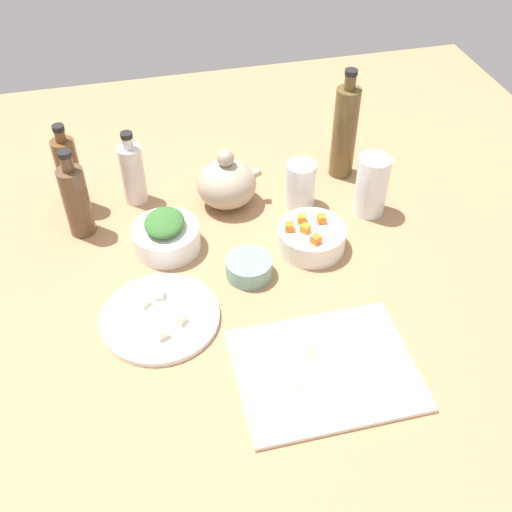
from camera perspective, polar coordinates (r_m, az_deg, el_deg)
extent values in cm
cube|color=#A37952|center=(131.18, 0.00, -2.08)|extent=(190.00, 190.00, 3.00)
cube|color=white|center=(113.63, 6.49, -10.52)|extent=(32.56, 25.69, 1.00)
cylinder|color=white|center=(122.21, -8.97, -5.69)|extent=(23.64, 23.64, 1.20)
cylinder|color=white|center=(135.82, -8.39, 1.72)|extent=(14.96, 14.96, 5.55)
cylinder|color=white|center=(135.04, 5.20, 1.72)|extent=(15.12, 15.12, 5.34)
cylinder|color=#73A294|center=(128.16, -0.62, -1.19)|extent=(9.93, 9.93, 4.12)
ellipsoid|color=tan|center=(145.14, -2.77, 6.74)|extent=(14.22, 13.69, 11.33)
sphere|color=#A59483|center=(140.98, -2.87, 9.12)|extent=(3.98, 3.98, 3.98)
cylinder|color=tan|center=(145.31, -0.43, 7.53)|extent=(5.38, 2.00, 3.93)
cylinder|color=brown|center=(153.70, 8.27, 11.31)|extent=(6.02, 6.02, 23.45)
cylinder|color=brown|center=(147.14, 8.81, 15.79)|extent=(2.71, 2.71, 3.61)
cylinder|color=black|center=(146.08, 8.91, 16.63)|extent=(3.01, 3.01, 1.20)
cylinder|color=silver|center=(148.11, -11.44, 7.49)|extent=(5.57, 5.57, 14.70)
cylinder|color=silver|center=(143.33, -11.92, 10.33)|extent=(2.50, 2.50, 2.78)
cylinder|color=black|center=(142.30, -12.04, 11.00)|extent=(2.78, 2.78, 1.20)
cylinder|color=brown|center=(140.83, -16.44, 4.89)|extent=(5.86, 5.86, 16.77)
cylinder|color=brown|center=(135.09, -17.28, 8.28)|extent=(2.64, 2.64, 3.56)
cylinder|color=black|center=(133.82, -17.49, 9.11)|extent=(2.93, 2.93, 1.20)
cylinder|color=brown|center=(148.58, -17.02, 7.29)|extent=(5.35, 5.35, 18.12)
cylinder|color=brown|center=(143.07, -17.87, 10.66)|extent=(2.41, 2.41, 2.75)
cylinder|color=black|center=(142.08, -18.04, 11.33)|extent=(2.67, 2.67, 1.20)
cylinder|color=white|center=(145.11, 4.17, 6.68)|extent=(7.06, 7.06, 11.42)
cylinder|color=white|center=(144.08, 10.78, 6.51)|extent=(7.52, 7.52, 14.88)
cube|color=orange|center=(134.68, 6.14, 3.49)|extent=(2.03, 2.03, 1.80)
cube|color=orange|center=(134.21, 4.32, 3.48)|extent=(2.13, 2.13, 1.80)
cube|color=orange|center=(131.99, 3.15, 2.75)|extent=(2.20, 2.20, 1.80)
cube|color=orange|center=(131.81, 4.63, 2.59)|extent=(2.53, 2.53, 1.80)
cube|color=orange|center=(129.26, 5.63, 1.55)|extent=(2.43, 2.43, 1.80)
ellipsoid|color=#35672C|center=(133.02, -8.58, 3.13)|extent=(10.93, 12.11, 3.16)
cube|color=white|center=(123.53, -10.57, -4.11)|extent=(3.10, 3.10, 2.20)
cube|color=#F9F7CC|center=(119.37, -7.19, -5.73)|extent=(3.11, 3.11, 2.20)
cube|color=white|center=(124.59, -9.16, -3.36)|extent=(2.57, 2.57, 2.20)
cube|color=white|center=(117.44, -8.89, -7.06)|extent=(2.90, 2.90, 2.20)
pyramid|color=beige|center=(108.64, 3.65, -12.05)|extent=(7.10, 7.27, 2.95)
pyramid|color=beige|center=(112.17, 8.62, -10.52)|extent=(4.82, 4.69, 2.07)
pyramid|color=beige|center=(113.87, 4.82, -8.62)|extent=(5.79, 5.75, 2.77)
pyramid|color=beige|center=(108.83, 7.17, -12.51)|extent=(7.32, 7.17, 2.48)
pyramid|color=beige|center=(116.27, 11.86, -8.52)|extent=(5.72, 5.54, 2.06)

